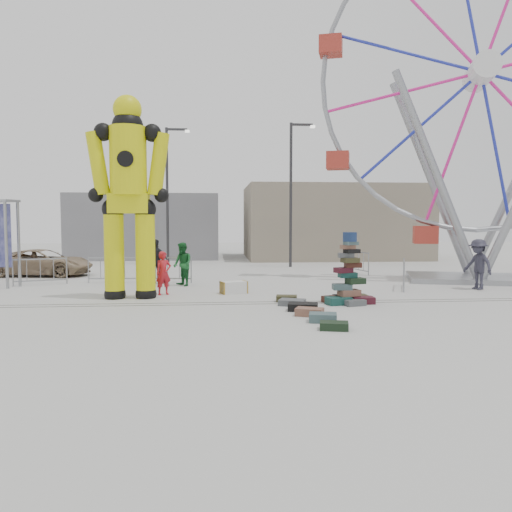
{
  "coord_description": "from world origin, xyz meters",
  "views": [
    {
      "loc": [
        -1.25,
        -14.68,
        2.57
      ],
      "look_at": [
        0.13,
        1.92,
        1.41
      ],
      "focal_mm": 35.0,
      "sensor_mm": 36.0,
      "label": 1
    }
  ],
  "objects": [
    {
      "name": "row_case_3",
      "position": [
        1.31,
        -1.44,
        0.11
      ],
      "size": [
        0.86,
        0.7,
        0.22
      ],
      "primitive_type": "cube",
      "rotation": [
        0.0,
        0.0,
        -0.4
      ],
      "color": "brown",
      "rests_on": "ground"
    },
    {
      "name": "building_left",
      "position": [
        -6.0,
        22.0,
        2.2
      ],
      "size": [
        10.0,
        8.0,
        4.4
      ],
      "primitive_type": "cube",
      "color": "gray",
      "rests_on": "ground"
    },
    {
      "name": "crash_test_dummy",
      "position": [
        -4.06,
        2.14,
        3.63
      ],
      "size": [
        2.71,
        1.2,
        6.89
      ],
      "rotation": [
        0.0,
        0.0,
        0.02
      ],
      "color": "black",
      "rests_on": "ground"
    },
    {
      "name": "row_case_0",
      "position": [
        1.05,
        1.03,
        0.1
      ],
      "size": [
        0.72,
        0.55,
        0.19
      ],
      "primitive_type": "cube",
      "rotation": [
        0.0,
        0.0,
        -0.16
      ],
      "color": "#3A381D",
      "rests_on": "ground"
    },
    {
      "name": "lamp_post_right",
      "position": [
        3.09,
        13.0,
        4.48
      ],
      "size": [
        1.41,
        0.25,
        8.0
      ],
      "color": "#2D2D30",
      "rests_on": "ground"
    },
    {
      "name": "pedestrian_green",
      "position": [
        -2.52,
        5.21,
        0.87
      ],
      "size": [
        1.01,
        1.06,
        1.73
      ],
      "primitive_type": "imported",
      "rotation": [
        0.0,
        0.0,
        -1.01
      ],
      "color": "#175C27",
      "rests_on": "ground"
    },
    {
      "name": "steamer_trunk",
      "position": [
        -0.58,
        3.0,
        0.21
      ],
      "size": [
        1.02,
        0.76,
        0.42
      ],
      "primitive_type": "cube",
      "rotation": [
        0.0,
        0.0,
        0.29
      ],
      "color": "silver",
      "rests_on": "ground"
    },
    {
      "name": "pedestrian_black",
      "position": [
        -3.64,
        5.92,
        0.92
      ],
      "size": [
        1.16,
        0.72,
        1.83
      ],
      "primitive_type": "imported",
      "rotation": [
        0.0,
        0.0,
        2.87
      ],
      "color": "black",
      "rests_on": "ground"
    },
    {
      "name": "track_line_near",
      "position": [
        0.0,
        0.6,
        0.0
      ],
      "size": [
        40.0,
        0.04,
        0.01
      ],
      "primitive_type": "cube",
      "color": "#47443F",
      "rests_on": "ground"
    },
    {
      "name": "row_case_5",
      "position": [
        1.57,
        -3.2,
        0.09
      ],
      "size": [
        0.75,
        0.59,
        0.19
      ],
      "primitive_type": "cube",
      "rotation": [
        0.0,
        0.0,
        -0.23
      ],
      "color": "black",
      "rests_on": "ground"
    },
    {
      "name": "pedestrian_grey",
      "position": [
        8.65,
        3.27,
        0.95
      ],
      "size": [
        1.09,
        1.4,
        1.9
      ],
      "primitive_type": "imported",
      "rotation": [
        0.0,
        0.0,
        -1.21
      ],
      "color": "#292836",
      "rests_on": "ground"
    },
    {
      "name": "barricade_wheel_back",
      "position": [
        5.83,
        9.34,
        0.55
      ],
      "size": [
        0.5,
        1.98,
        1.1
      ],
      "primitive_type": null,
      "rotation": [
        0.0,
        0.0,
        -1.37
      ],
      "color": "gray",
      "rests_on": "ground"
    },
    {
      "name": "row_case_2",
      "position": [
        1.28,
        -0.65,
        0.11
      ],
      "size": [
        0.95,
        0.73,
        0.22
      ],
      "primitive_type": "cube",
      "rotation": [
        0.0,
        0.0,
        -0.22
      ],
      "color": "black",
      "rests_on": "ground"
    },
    {
      "name": "row_case_4",
      "position": [
        1.5,
        -2.28,
        0.11
      ],
      "size": [
        0.79,
        0.65,
        0.23
      ],
      "primitive_type": "cube",
      "rotation": [
        0.0,
        0.0,
        -0.22
      ],
      "color": "#435E61",
      "rests_on": "ground"
    },
    {
      "name": "pedestrian_red",
      "position": [
        -3.03,
        2.83,
        0.76
      ],
      "size": [
        0.66,
        0.58,
        1.52
      ],
      "primitive_type": "imported",
      "rotation": [
        0.0,
        0.0,
        0.49
      ],
      "color": "red",
      "rests_on": "ground"
    },
    {
      "name": "barricade_dummy_c",
      "position": [
        -3.22,
        6.29,
        0.55
      ],
      "size": [
        1.99,
        0.4,
        1.1
      ],
      "primitive_type": null,
      "rotation": [
        0.0,
        0.0,
        -0.15
      ],
      "color": "gray",
      "rests_on": "ground"
    },
    {
      "name": "barricade_dummy_b",
      "position": [
        -5.5,
        6.46,
        0.55
      ],
      "size": [
        2.0,
        0.18,
        1.1
      ],
      "primitive_type": null,
      "rotation": [
        0.0,
        0.0,
        -0.04
      ],
      "color": "gray",
      "rests_on": "ground"
    },
    {
      "name": "row_case_1",
      "position": [
        1.11,
        0.28,
        0.09
      ],
      "size": [
        0.92,
        0.81,
        0.18
      ],
      "primitive_type": "cube",
      "rotation": [
        0.0,
        0.0,
        -0.36
      ],
      "color": "#54595C",
      "rests_on": "ground"
    },
    {
      "name": "track_line_far",
      "position": [
        0.0,
        1.0,
        0.0
      ],
      "size": [
        40.0,
        0.04,
        0.01
      ],
      "primitive_type": "cube",
      "color": "#47443F",
      "rests_on": "ground"
    },
    {
      "name": "barricade_wheel_front",
      "position": [
        5.93,
        3.66,
        0.55
      ],
      "size": [
        0.81,
        1.9,
        1.1
      ],
      "primitive_type": null,
      "rotation": [
        0.0,
        0.0,
        1.21
      ],
      "color": "gray",
      "rests_on": "ground"
    },
    {
      "name": "barricade_dummy_a",
      "position": [
        -8.28,
        6.01,
        0.55
      ],
      "size": [
        1.91,
        0.79,
        1.1
      ],
      "primitive_type": null,
      "rotation": [
        0.0,
        0.0,
        0.36
      ],
      "color": "gray",
      "rests_on": "ground"
    },
    {
      "name": "ferris_wheel",
      "position": [
        9.93,
        5.82,
        7.67
      ],
      "size": [
        12.88,
        4.78,
        15.57
      ],
      "rotation": [
        0.0,
        0.0,
        -0.3
      ],
      "color": "gray",
      "rests_on": "ground"
    },
    {
      "name": "parked_suv",
      "position": [
        -9.32,
        9.46,
        0.63
      ],
      "size": [
        4.76,
        2.7,
        1.25
      ],
      "primitive_type": "imported",
      "rotation": [
        0.0,
        0.0,
        1.43
      ],
      "color": "#957E60",
      "rests_on": "ground"
    },
    {
      "name": "building_right",
      "position": [
        7.0,
        20.0,
        2.5
      ],
      "size": [
        12.0,
        8.0,
        5.0
      ],
      "primitive_type": "cube",
      "color": "gray",
      "rests_on": "ground"
    },
    {
      "name": "ground",
      "position": [
        0.0,
        0.0,
        0.0
      ],
      "size": [
        90.0,
        90.0,
        0.0
      ],
      "primitive_type": "plane",
      "color": "#9E9E99",
      "rests_on": "ground"
    },
    {
      "name": "lamp_post_left",
      "position": [
        -3.91,
        15.0,
        4.48
      ],
      "size": [
        1.41,
        0.25,
        8.0
      ],
      "color": "#2D2D30",
      "rests_on": "ground"
    },
    {
      "name": "suitcase_tower",
      "position": [
        2.93,
        0.54,
        0.62
      ],
      "size": [
        1.59,
        1.4,
        2.23
      ],
      "rotation": [
        0.0,
        0.0,
        0.14
      ],
      "color": "#184842",
      "rests_on": "ground"
    }
  ]
}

